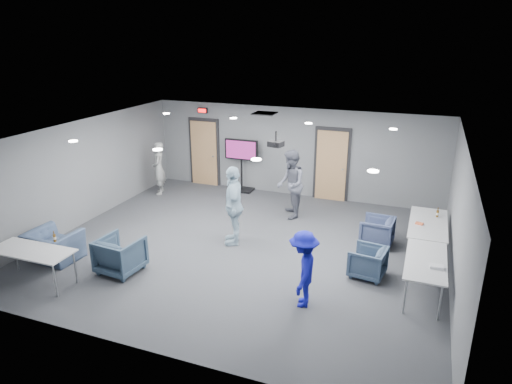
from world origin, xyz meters
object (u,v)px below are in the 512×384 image
(person_b, at_px, (290,184))
(person_a, at_px, (159,168))
(chair_right_b, at_px, (367,262))
(chair_front_a, at_px, (120,255))
(chair_front_b, at_px, (54,246))
(bottle_right, at_px, (437,214))
(table_right_a, at_px, (428,224))
(tv_stand, at_px, (241,162))
(chair_right_a, at_px, (377,231))
(person_c, at_px, (234,205))
(bottle_front, at_px, (55,238))
(projector, at_px, (276,144))
(table_right_b, at_px, (426,262))
(table_front_left, at_px, (32,252))
(person_d, at_px, (303,269))

(person_b, bearing_deg, person_a, -116.65)
(chair_right_b, relative_size, chair_front_a, 0.82)
(chair_front_b, bearing_deg, chair_right_b, -161.94)
(chair_right_b, distance_m, chair_front_b, 6.79)
(chair_front_b, xyz_separation_m, bottle_right, (7.85, 3.75, 0.48))
(chair_right_b, xyz_separation_m, chair_front_b, (-6.57, -1.73, 0.02))
(table_right_a, height_order, tv_stand, tv_stand)
(chair_right_a, height_order, tv_stand, tv_stand)
(person_c, height_order, tv_stand, person_c)
(bottle_front, bearing_deg, tv_stand, 76.33)
(person_b, bearing_deg, projector, -17.96)
(chair_front_a, xyz_separation_m, table_right_b, (5.96, 1.33, 0.30))
(tv_stand, bearing_deg, projector, -55.46)
(table_front_left, bearing_deg, chair_right_b, 22.29)
(chair_front_a, height_order, bottle_right, bottle_right)
(person_b, height_order, table_right_a, person_b)
(person_c, distance_m, table_right_b, 4.39)
(table_front_left, xyz_separation_m, bottle_right, (7.47, 4.67, 0.13))
(person_a, bearing_deg, projector, 38.71)
(person_b, distance_m, person_d, 4.28)
(person_a, distance_m, person_d, 7.32)
(person_c, xyz_separation_m, bottle_right, (4.49, 1.52, -0.14))
(table_front_left, distance_m, bottle_front, 0.51)
(bottle_right, height_order, projector, projector)
(chair_right_b, xyz_separation_m, bottle_right, (1.28, 2.02, 0.50))
(person_c, bearing_deg, table_front_left, -65.80)
(chair_front_b, distance_m, bottle_right, 8.71)
(table_right_a, bearing_deg, person_b, 74.92)
(person_d, height_order, chair_front_b, person_d)
(person_b, xyz_separation_m, projector, (0.09, -1.59, 1.47))
(person_c, distance_m, chair_front_a, 2.77)
(person_b, relative_size, projector, 5.20)
(person_b, xyz_separation_m, table_front_left, (-3.76, -5.18, -0.25))
(chair_front_b, distance_m, table_right_b, 7.80)
(tv_stand, height_order, projector, projector)
(table_right_b, height_order, tv_stand, tv_stand)
(person_a, xyz_separation_m, tv_stand, (2.29, 1.15, 0.13))
(chair_right_b, distance_m, table_right_a, 1.96)
(table_right_b, bearing_deg, table_right_a, -0.00)
(person_b, relative_size, table_front_left, 1.09)
(person_b, xyz_separation_m, chair_right_b, (2.43, -2.53, -0.61))
(chair_right_a, relative_size, bottle_right, 3.18)
(chair_right_a, height_order, bottle_front, bottle_front)
(chair_front_a, bearing_deg, tv_stand, -88.92)
(person_d, xyz_separation_m, table_right_a, (2.07, 3.07, -0.04))
(person_d, distance_m, table_right_a, 3.71)
(person_a, relative_size, chair_right_a, 2.19)
(person_b, height_order, tv_stand, person_b)
(person_c, relative_size, chair_front_b, 1.82)
(person_d, bearing_deg, table_right_a, 137.10)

